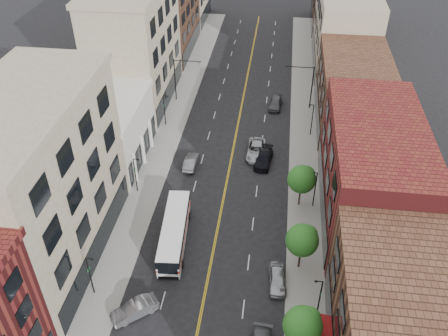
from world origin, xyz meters
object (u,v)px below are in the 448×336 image
at_px(car_angle_b, 135,309).
at_px(car_lane_behind, 191,162).
at_px(car_lane_b, 256,150).
at_px(city_bus, 174,231).
at_px(car_parked_far, 277,279).
at_px(car_lane_c, 276,103).
at_px(car_lane_a, 264,159).

xyz_separation_m(car_angle_b, car_lane_behind, (0.97, 24.14, -0.05)).
distance_m(car_lane_behind, car_lane_b, 9.41).
height_order(city_bus, car_lane_b, city_bus).
relative_size(city_bus, car_parked_far, 2.60).
height_order(car_lane_b, car_lane_c, car_lane_c).
relative_size(car_lane_behind, car_lane_c, 0.91).
bearing_deg(city_bus, car_lane_a, 56.07).
distance_m(city_bus, car_angle_b, 10.13).
distance_m(car_lane_behind, car_lane_c, 20.53).
height_order(city_bus, car_parked_far, city_bus).
distance_m(car_angle_b, car_lane_b, 29.51).
bearing_deg(city_bus, car_lane_behind, 88.35).
bearing_deg(car_angle_b, city_bus, 131.20).
height_order(car_lane_a, car_lane_c, car_lane_c).
xyz_separation_m(car_parked_far, car_lane_behind, (-12.38, 18.74, -0.02)).
relative_size(car_angle_b, car_lane_c, 0.97).
xyz_separation_m(car_lane_a, car_lane_c, (1.00, 15.57, 0.06)).
bearing_deg(car_angle_b, car_parked_far, 73.39).
xyz_separation_m(car_parked_far, car_lane_a, (-2.63, 20.65, 0.01)).
distance_m(car_parked_far, car_lane_b, 22.82).
relative_size(car_angle_b, car_lane_a, 0.89).
relative_size(car_parked_far, car_lane_a, 0.84).
bearing_deg(car_lane_b, car_lane_c, 81.05).
bearing_deg(car_lane_a, car_lane_b, 128.50).
bearing_deg(city_bus, car_angle_b, -105.08).
relative_size(car_parked_far, car_lane_behind, 1.00).
height_order(car_lane_behind, car_lane_c, car_lane_c).
height_order(car_angle_b, car_lane_b, car_lane_b).
bearing_deg(car_lane_behind, car_angle_b, 88.26).
relative_size(city_bus, car_lane_behind, 2.60).
distance_m(car_angle_b, car_parked_far, 14.40).
height_order(car_parked_far, car_lane_c, car_lane_c).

